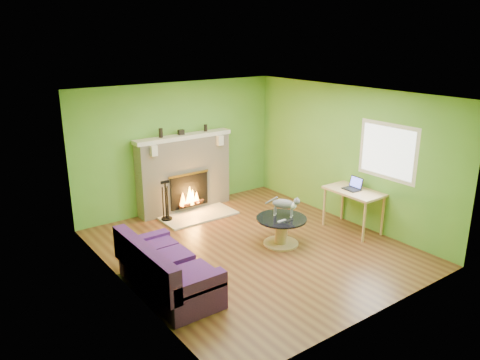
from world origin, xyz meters
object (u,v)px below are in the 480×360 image
object	(u,v)px
coffee_table	(281,229)
cat	(283,206)
sofa	(165,272)
desk	(354,195)

from	to	relation	value
coffee_table	cat	size ratio (longest dim) A/B	1.49
sofa	coffee_table	distance (m)	2.35
sofa	desk	size ratio (longest dim) A/B	1.67
sofa	coffee_table	world-z (taller)	sofa
coffee_table	cat	distance (m)	0.40
sofa	cat	world-z (taller)	cat
sofa	cat	bearing A→B (deg)	6.06
sofa	desk	distance (m)	3.83
coffee_table	desk	size ratio (longest dim) A/B	0.82
coffee_table	desk	xyz separation A→B (m)	(1.47, -0.31, 0.40)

